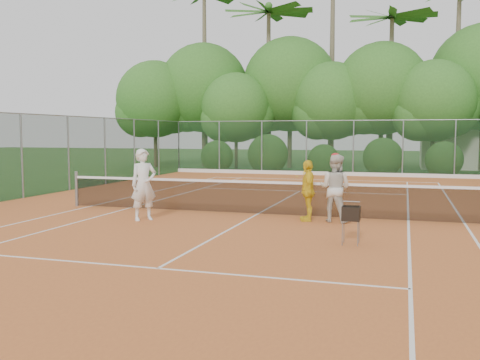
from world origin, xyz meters
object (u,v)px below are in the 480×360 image
at_px(player_white, 144,185).
at_px(ball_hopper, 351,214).
at_px(player_yellow, 308,191).
at_px(player_center_grp, 335,188).

bearing_deg(player_white, ball_hopper, -62.53).
height_order(player_white, player_yellow, player_white).
xyz_separation_m(player_white, player_yellow, (4.16, 1.19, -0.15)).
height_order(player_white, ball_hopper, player_white).
height_order(player_white, player_center_grp, player_white).
height_order(player_yellow, ball_hopper, player_yellow).
bearing_deg(player_center_grp, player_white, -165.80).
bearing_deg(ball_hopper, player_white, 157.56).
bearing_deg(player_center_grp, ball_hopper, -76.17).
xyz_separation_m(player_white, ball_hopper, (5.55, -1.53, -0.32)).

